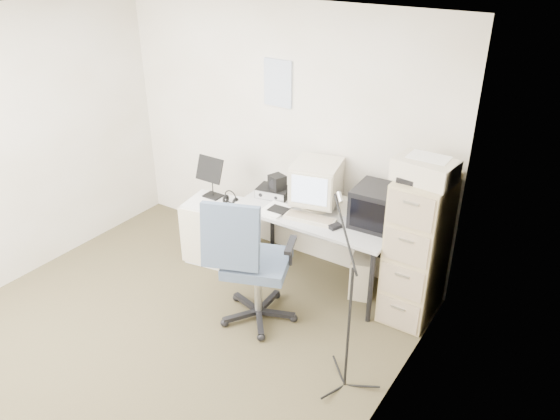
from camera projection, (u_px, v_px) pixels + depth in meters
The scene contains 23 objects.
floor at pixel (162, 339), 4.53m from camera, with size 3.60×3.60×0.01m, color #423A24.
ceiling at pixel (122, 25), 3.38m from camera, with size 3.60×3.60×0.01m, color white.
wall_back at pixel (281, 134), 5.29m from camera, with size 3.60×0.02×2.50m, color silver.
wall_left at pixel (0, 154), 4.83m from camera, with size 0.02×3.60×2.50m, color silver.
wall_right at pixel (373, 284), 3.08m from camera, with size 0.02×3.60×2.50m, color silver.
wall_calendar at pixel (278, 83), 5.06m from camera, with size 0.30×0.02×0.44m, color white.
filing_cabinet at pixel (417, 248), 4.56m from camera, with size 0.40×0.60×1.30m, color tan.
printer at pixel (425, 170), 4.17m from camera, with size 0.45×0.31×0.18m, color silver.
desk at pixel (316, 247), 5.13m from camera, with size 1.50×0.70×0.73m, color #AFAFAF.
crt_monitor at pixel (316, 186), 4.95m from camera, with size 0.41×0.43×0.45m, color silver.
crt_tv at pixel (377, 206), 4.69m from camera, with size 0.38×0.40×0.35m, color black.
desk_speaker at pixel (344, 206), 4.90m from camera, with size 0.08×0.08×0.16m, color beige.
keyboard at pixel (310, 219), 4.83m from camera, with size 0.46×0.16×0.03m, color silver.
mouse at pixel (335, 226), 4.70m from camera, with size 0.07×0.11×0.03m, color black.
radio_receiver at pixel (274, 192), 5.25m from camera, with size 0.31×0.22×0.09m, color black.
radio_speaker at pixel (277, 182), 5.17m from camera, with size 0.14×0.13×0.14m, color black.
papers at pixel (275, 210), 4.99m from camera, with size 0.21×0.29×0.02m, color white.
pc_tower at pixel (362, 272), 5.07m from camera, with size 0.18×0.41×0.38m, color silver.
office_chair at pixel (257, 261), 4.52m from camera, with size 0.67×0.67×1.16m, color #3C4D63.
side_cart at pixel (216, 231), 5.49m from camera, with size 0.52×0.42×0.65m, color silver.
music_stand at pixel (212, 177), 5.35m from camera, with size 0.29×0.16×0.43m, color black.
headphones at pixel (231, 200), 5.27m from camera, with size 0.15×0.15×0.03m, color black.
mic_stand at pixel (350, 312), 3.77m from camera, with size 0.02×0.02×1.36m, color black.
Camera 1 is at (2.75, -2.41, 3.04)m, focal length 35.00 mm.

